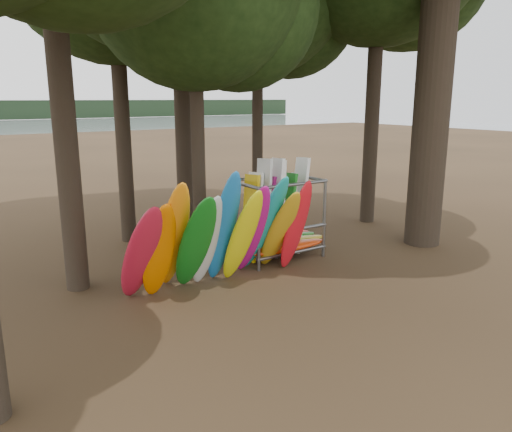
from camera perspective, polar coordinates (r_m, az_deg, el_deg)
ground at (r=12.79m, az=5.57°, el=-7.14°), size 120.00×120.00×0.00m
kayak_row at (r=11.85m, az=-4.09°, el=-2.38°), size 5.02×2.22×3.04m
storage_rack at (r=14.22m, az=2.35°, el=-0.59°), size 3.16×1.57×2.86m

